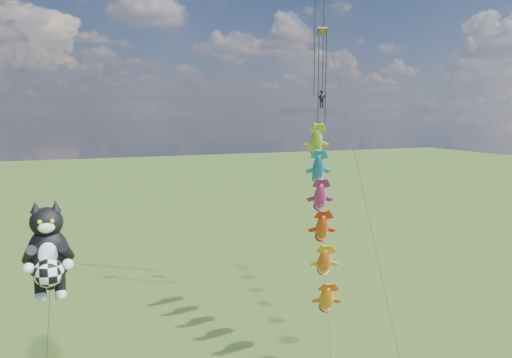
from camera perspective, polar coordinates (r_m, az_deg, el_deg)
name	(u,v)px	position (r m, az deg, el deg)	size (l,w,h in m)	color
cat_kite_rig	(48,253)	(26.82, -22.67, -7.77)	(2.37, 4.12, 11.84)	#4F3B28
fish_windsock_rig	(321,212)	(34.82, 7.45, -3.81)	(6.47, 14.69, 16.40)	#4F3B28
parafoil_rig	(323,78)	(43.92, 7.71, 11.40)	(3.62, 17.38, 26.92)	#4F3B28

